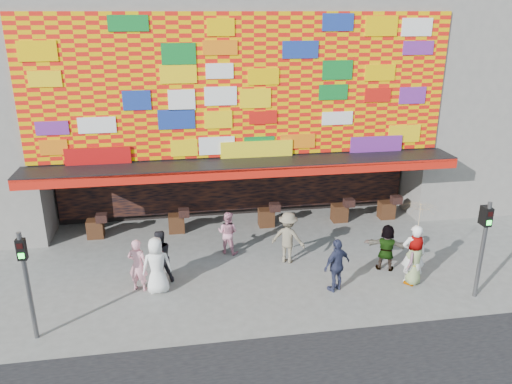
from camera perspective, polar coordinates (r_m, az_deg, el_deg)
ground at (r=15.61m, az=0.61°, el=-10.87°), size 90.00×90.00×0.00m
shop_building at (r=21.68m, az=-3.15°, el=12.60°), size 15.20×9.40×10.00m
signal_left at (r=13.76m, az=-24.81°, el=-8.55°), size 0.22×0.20×3.00m
signal_right at (r=15.73m, az=24.60°, el=-4.95°), size 0.22×0.20×3.00m
ped_a at (r=15.27m, az=-11.27°, el=-8.23°), size 0.92×0.64×1.77m
ped_b at (r=15.51m, az=-13.35°, el=-8.12°), size 0.71×0.58×1.68m
ped_c at (r=15.77m, az=-10.98°, el=-7.31°), size 1.03×0.93×1.75m
ped_d at (r=16.74m, az=3.68°, el=-5.22°), size 1.32×1.15×1.78m
ped_e at (r=15.27m, az=9.23°, el=-8.25°), size 1.07×0.81×1.69m
ped_f at (r=16.83m, az=14.68°, el=-6.15°), size 1.51×1.01×1.56m
ped_g at (r=16.22m, az=17.66°, el=-7.41°), size 0.92×0.91×1.61m
ped_h at (r=16.17m, az=17.56°, el=-6.80°), size 0.80×0.62×1.95m
ped_i at (r=17.40m, az=-3.25°, el=-4.65°), size 0.93×0.87×1.53m
parasol at (r=15.65m, az=18.19°, el=-2.86°), size 1.34×1.36×1.95m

